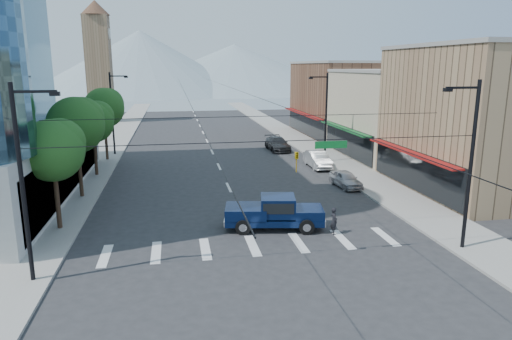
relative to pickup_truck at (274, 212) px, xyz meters
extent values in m
plane|color=#28282B|center=(-1.52, -4.00, -1.06)|extent=(160.00, 160.00, 0.00)
cube|color=gray|center=(-13.52, 36.00, -0.98)|extent=(4.00, 120.00, 0.15)
cube|color=gray|center=(10.48, 36.00, -0.98)|extent=(4.00, 120.00, 0.15)
cube|color=#8C6B4C|center=(18.48, 6.00, 4.44)|extent=(12.00, 14.00, 11.00)
cube|color=tan|center=(18.48, 20.00, 3.44)|extent=(12.00, 14.00, 9.00)
cube|color=brown|center=(18.48, 36.00, 3.94)|extent=(12.00, 18.00, 10.00)
cube|color=#8C6B4C|center=(-18.02, 58.00, 7.94)|extent=(4.00, 4.00, 18.00)
cone|color=brown|center=(-18.02, 58.00, 18.14)|extent=(4.80, 4.80, 2.40)
cone|color=gray|center=(-16.52, 146.00, 9.94)|extent=(80.00, 80.00, 22.00)
cone|color=gray|center=(18.48, 156.00, 7.94)|extent=(90.00, 90.00, 18.00)
cylinder|color=black|center=(-12.72, 2.00, 1.22)|extent=(0.28, 0.28, 4.55)
sphere|color=#204F1A|center=(-12.72, 2.00, 3.82)|extent=(3.64, 3.64, 3.64)
sphere|color=#204F1A|center=(-12.32, 2.30, 4.22)|extent=(2.86, 2.86, 2.86)
cylinder|color=black|center=(-12.72, 9.00, 1.50)|extent=(0.28, 0.28, 5.11)
sphere|color=#204F1A|center=(-12.72, 9.00, 4.42)|extent=(4.09, 4.09, 4.09)
sphere|color=#204F1A|center=(-12.32, 9.30, 4.82)|extent=(3.21, 3.21, 3.21)
cylinder|color=black|center=(-12.72, 16.00, 1.22)|extent=(0.28, 0.28, 4.55)
sphere|color=#204F1A|center=(-12.72, 16.00, 3.82)|extent=(3.64, 3.64, 3.64)
sphere|color=#204F1A|center=(-12.32, 16.30, 4.22)|extent=(2.86, 2.86, 2.86)
cylinder|color=black|center=(-12.72, 23.00, 1.50)|extent=(0.28, 0.28, 5.11)
sphere|color=#204F1A|center=(-12.72, 23.00, 4.42)|extent=(4.09, 4.09, 4.09)
sphere|color=#204F1A|center=(-12.32, 23.30, 4.82)|extent=(3.21, 3.21, 3.21)
cylinder|color=black|center=(-12.32, -5.00, 3.44)|extent=(0.20, 0.20, 9.00)
cylinder|color=black|center=(9.28, -5.00, 3.44)|extent=(0.20, 0.20, 9.00)
cylinder|color=black|center=(-1.52, -5.00, 5.14)|extent=(21.60, 0.04, 0.04)
imported|color=gold|center=(-0.02, -5.00, 4.09)|extent=(0.16, 0.20, 1.00)
cube|color=#0C6626|center=(1.68, -5.00, 4.89)|extent=(1.60, 0.06, 0.35)
cylinder|color=black|center=(-12.32, 26.00, 3.44)|extent=(0.20, 0.20, 9.00)
cube|color=black|center=(-11.42, 26.00, 7.54)|extent=(1.80, 0.12, 0.12)
cube|color=black|center=(-10.62, 26.00, 7.44)|extent=(0.40, 0.25, 0.18)
cylinder|color=black|center=(9.28, 18.00, 3.44)|extent=(0.20, 0.20, 9.00)
cube|color=black|center=(8.38, 18.00, 7.54)|extent=(1.80, 0.12, 0.12)
cube|color=black|center=(7.58, 18.00, 7.44)|extent=(0.40, 0.25, 0.18)
cube|color=#071436|center=(0.02, 0.00, -0.47)|extent=(6.14, 3.10, 0.37)
cube|color=#071436|center=(2.07, -0.36, -0.04)|extent=(2.03, 2.29, 0.59)
cube|color=#071436|center=(0.23, -0.04, 0.38)|extent=(2.33, 2.29, 1.17)
cube|color=black|center=(0.23, -0.04, 0.49)|extent=(2.13, 2.28, 0.64)
cube|color=#071436|center=(-1.66, 0.29, 0.01)|extent=(2.78, 2.52, 0.69)
cube|color=silver|center=(2.91, -0.50, -0.47)|extent=(0.47, 2.02, 0.37)
cube|color=silver|center=(-2.87, 0.50, -0.47)|extent=(0.47, 2.02, 0.32)
cylinder|color=black|center=(1.69, -1.32, -0.61)|extent=(0.94, 0.47, 0.90)
cylinder|color=black|center=(2.03, 0.68, -0.61)|extent=(0.94, 0.47, 0.90)
cylinder|color=black|center=(-1.99, -0.68, -0.61)|extent=(0.94, 0.47, 0.90)
cylinder|color=black|center=(-1.64, 1.31, -0.61)|extent=(0.94, 0.47, 0.90)
imported|color=black|center=(3.27, -1.55, -0.25)|extent=(0.42, 0.61, 1.62)
imported|color=#AAA9AE|center=(7.86, 8.49, -0.39)|extent=(1.94, 4.03, 1.33)
imported|color=#BABABA|center=(7.88, 15.96, -0.26)|extent=(1.69, 4.82, 1.59)
imported|color=#272729|center=(6.08, 25.67, -0.28)|extent=(2.39, 5.41, 1.55)
camera|label=1|loc=(-5.70, -25.65, 8.58)|focal=32.00mm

